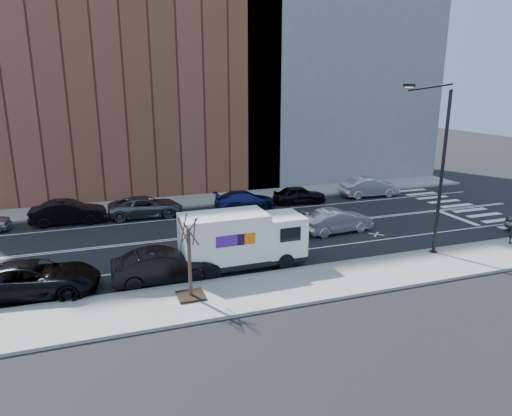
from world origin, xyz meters
TOP-DOWN VIEW (x-y plane):
  - ground at (0.00, 0.00)m, footprint 120.00×120.00m
  - sidewalk_near at (0.00, -8.80)m, footprint 44.00×3.60m
  - sidewalk_far at (0.00, 8.80)m, footprint 44.00×3.60m
  - curb_near at (0.00, -7.00)m, footprint 44.00×0.25m
  - curb_far at (0.00, 7.00)m, footprint 44.00×0.25m
  - crosswalk at (16.00, 0.00)m, footprint 3.00×14.00m
  - road_markings at (0.00, 0.00)m, footprint 40.00×8.60m
  - bldg_brick at (-8.00, 15.60)m, footprint 26.00×10.00m
  - bldg_concrete at (12.00, 15.60)m, footprint 20.00×10.00m
  - streetlight at (7.00, -6.91)m, footprint 0.44×4.02m
  - street_tree at (-7.00, -8.40)m, footprint 1.20×1.20m
  - fedex_van at (-3.74, -5.60)m, footprint 6.58×2.41m
  - far_parked_b at (-12.61, 5.68)m, footprint 4.98×1.91m
  - far_parked_c at (-7.42, 5.71)m, footprint 5.34×2.64m
  - far_parked_d at (-0.00, 5.42)m, footprint 4.78×2.13m
  - far_parked_e at (4.59, 5.44)m, footprint 4.36×2.18m
  - far_parked_f at (11.20, 5.64)m, footprint 5.07×1.96m
  - driving_sedan at (3.83, -2.03)m, footprint 4.77×2.01m
  - near_parked_rear_a at (-7.82, -6.03)m, footprint 4.93×1.74m
  - near_parked_rear_b at (-13.59, -5.60)m, footprint 6.04×3.39m

SIDE VIEW (x-z plane):
  - ground at x=0.00m, z-range 0.00..0.00m
  - crosswalk at x=16.00m, z-range 0.00..0.01m
  - road_markings at x=0.00m, z-range 0.00..0.01m
  - sidewalk_near at x=0.00m, z-range 0.00..0.15m
  - sidewalk_far at x=0.00m, z-range 0.00..0.15m
  - curb_near at x=0.00m, z-range 0.00..0.17m
  - curb_far at x=0.00m, z-range 0.00..0.17m
  - far_parked_d at x=0.00m, z-range 0.00..1.36m
  - far_parked_e at x=4.59m, z-range 0.00..1.43m
  - far_parked_c at x=-7.42m, z-range 0.00..1.46m
  - driving_sedan at x=3.83m, z-range 0.00..1.53m
  - near_parked_rear_b at x=-13.59m, z-range 0.00..1.59m
  - far_parked_b at x=-12.61m, z-range 0.00..1.62m
  - near_parked_rear_a at x=-7.82m, z-range 0.00..1.62m
  - far_parked_f at x=11.20m, z-range 0.00..1.65m
  - street_tree at x=-7.00m, z-range -0.42..3.33m
  - fedex_van at x=-3.74m, z-range 0.07..3.06m
  - streetlight at x=7.00m, z-range 0.41..9.75m
  - bldg_brick at x=-8.00m, z-range 0.00..22.00m
  - bldg_concrete at x=12.00m, z-range 0.00..26.00m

